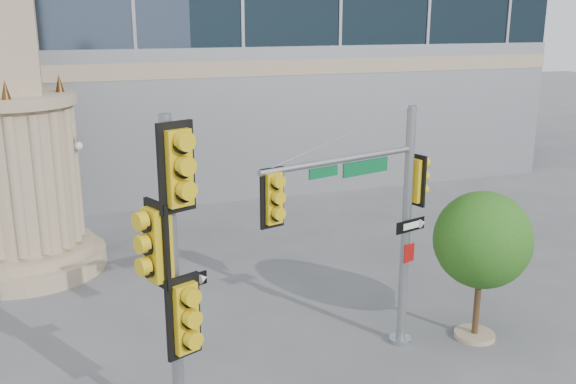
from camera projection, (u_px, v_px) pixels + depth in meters
name	position (u px, v px, depth m)	size (l,w,h in m)	color
monument	(8.00, 78.00, 17.29)	(4.40, 4.40, 16.60)	tan
main_signal_pole	(374.00, 209.00, 13.11)	(4.06, 1.49, 5.36)	slate
secondary_signal_pole	(173.00, 261.00, 10.27)	(1.07, 0.77, 5.70)	slate
street_tree	(483.00, 243.00, 14.20)	(2.22, 2.16, 3.45)	tan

